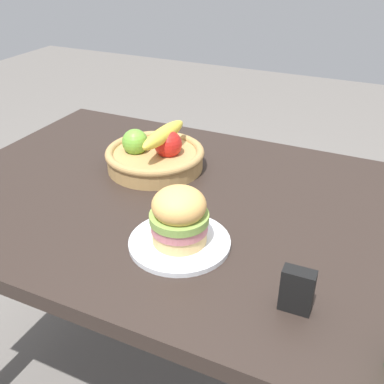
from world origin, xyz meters
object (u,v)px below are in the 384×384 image
Objects in this scene: plate at (180,242)px; fruit_basket at (155,154)px; napkin_holder at (297,290)px; sandwich at (179,216)px.

plate is 0.79× the size of fruit_basket.
plate is 2.54× the size of napkin_holder.
fruit_basket is at bearing 140.78° from napkin_holder.
fruit_basket reaches higher than napkin_holder.
plate is 0.07m from sandwich.
fruit_basket is at bearing 126.85° from plate.
napkin_holder is (0.51, -0.40, 0.00)m from fruit_basket.
napkin_holder is at bearing -37.73° from fruit_basket.
plate is 1.74× the size of sandwich.
fruit_basket is (-0.23, 0.31, 0.04)m from plate.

